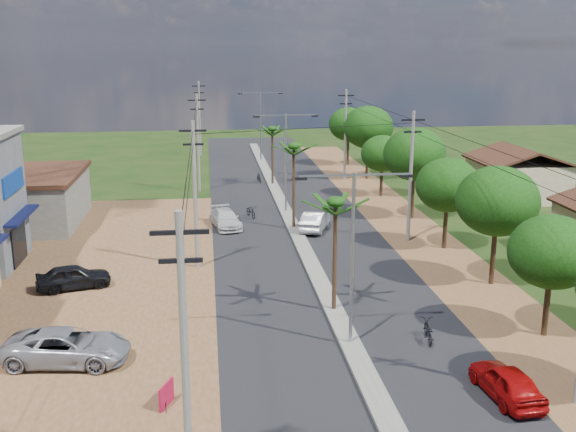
# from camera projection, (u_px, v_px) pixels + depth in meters

# --- Properties ---
(ground) EXTENTS (160.00, 160.00, 0.00)m
(ground) POSITION_uv_depth(u_px,v_px,m) (350.00, 346.00, 30.62)
(ground) COLOR black
(ground) RESTS_ON ground
(road) EXTENTS (12.00, 110.00, 0.04)m
(road) POSITION_uv_depth(u_px,v_px,m) (303.00, 249.00, 45.04)
(road) COLOR black
(road) RESTS_ON ground
(median) EXTENTS (1.00, 90.00, 0.18)m
(median) POSITION_uv_depth(u_px,v_px,m) (297.00, 235.00, 47.91)
(median) COLOR #605E56
(median) RESTS_ON ground
(dirt_lot_west) EXTENTS (18.00, 46.00, 0.04)m
(dirt_lot_west) POSITION_uv_depth(u_px,v_px,m) (49.00, 296.00, 36.56)
(dirt_lot_west) COLOR brown
(dirt_lot_west) RESTS_ON ground
(dirt_shoulder_east) EXTENTS (5.00, 90.00, 0.03)m
(dirt_shoulder_east) POSITION_uv_depth(u_px,v_px,m) (426.00, 244.00, 46.03)
(dirt_shoulder_east) COLOR brown
(dirt_shoulder_east) RESTS_ON ground
(low_shed) EXTENTS (10.40, 10.40, 3.95)m
(low_shed) POSITION_uv_depth(u_px,v_px,m) (11.00, 199.00, 50.77)
(low_shed) COLOR #605E56
(low_shed) RESTS_ON ground
(house_east_far) EXTENTS (7.60, 7.50, 4.60)m
(house_east_far) POSITION_uv_depth(u_px,v_px,m) (518.00, 171.00, 59.40)
(house_east_far) COLOR tan
(house_east_far) RESTS_ON ground
(tree_east_b) EXTENTS (4.00, 4.00, 5.83)m
(tree_east_b) POSITION_uv_depth(u_px,v_px,m) (552.00, 252.00, 30.68)
(tree_east_b) COLOR black
(tree_east_b) RESTS_ON ground
(tree_east_c) EXTENTS (4.60, 4.60, 6.83)m
(tree_east_c) POSITION_uv_depth(u_px,v_px,m) (497.00, 201.00, 37.27)
(tree_east_c) COLOR black
(tree_east_c) RESTS_ON ground
(tree_east_d) EXTENTS (4.20, 4.20, 6.13)m
(tree_east_d) POSITION_uv_depth(u_px,v_px,m) (448.00, 185.00, 44.10)
(tree_east_d) COLOR black
(tree_east_d) RESTS_ON ground
(tree_east_e) EXTENTS (4.80, 4.80, 7.14)m
(tree_east_e) POSITION_uv_depth(u_px,v_px,m) (414.00, 154.00, 51.63)
(tree_east_e) COLOR black
(tree_east_e) RESTS_ON ground
(tree_east_f) EXTENTS (3.80, 3.80, 5.52)m
(tree_east_f) POSITION_uv_depth(u_px,v_px,m) (382.00, 154.00, 59.57)
(tree_east_f) COLOR black
(tree_east_f) RESTS_ON ground
(tree_east_g) EXTENTS (5.00, 5.00, 7.38)m
(tree_east_g) POSITION_uv_depth(u_px,v_px,m) (368.00, 127.00, 67.00)
(tree_east_g) COLOR black
(tree_east_g) RESTS_ON ground
(tree_east_h) EXTENTS (4.40, 4.40, 6.52)m
(tree_east_h) POSITION_uv_depth(u_px,v_px,m) (348.00, 124.00, 74.81)
(tree_east_h) COLOR black
(tree_east_h) RESTS_ON ground
(palm_median_near) EXTENTS (2.00, 2.00, 6.15)m
(palm_median_near) POSITION_uv_depth(u_px,v_px,m) (336.00, 207.00, 33.09)
(palm_median_near) COLOR black
(palm_median_near) RESTS_ON ground
(palm_median_mid) EXTENTS (2.00, 2.00, 6.55)m
(palm_median_mid) POSITION_uv_depth(u_px,v_px,m) (294.00, 150.00, 48.39)
(palm_median_mid) COLOR black
(palm_median_mid) RESTS_ON ground
(palm_median_far) EXTENTS (2.00, 2.00, 5.85)m
(palm_median_far) POSITION_uv_depth(u_px,v_px,m) (272.00, 131.00, 63.93)
(palm_median_far) COLOR black
(palm_median_far) RESTS_ON ground
(streetlight_near) EXTENTS (5.10, 0.18, 8.00)m
(streetlight_near) POSITION_uv_depth(u_px,v_px,m) (353.00, 245.00, 29.43)
(streetlight_near) COLOR gray
(streetlight_near) RESTS_ON ground
(streetlight_mid) EXTENTS (5.10, 0.18, 8.00)m
(streetlight_mid) POSITION_uv_depth(u_px,v_px,m) (286.00, 154.00, 53.47)
(streetlight_mid) COLOR gray
(streetlight_mid) RESTS_ON ground
(streetlight_far) EXTENTS (5.10, 0.18, 8.00)m
(streetlight_far) POSITION_uv_depth(u_px,v_px,m) (260.00, 120.00, 77.51)
(streetlight_far) COLOR gray
(streetlight_far) RESTS_ON ground
(utility_pole_w_a) EXTENTS (1.60, 0.24, 9.00)m
(utility_pole_w_a) POSITION_uv_depth(u_px,v_px,m) (185.00, 356.00, 19.01)
(utility_pole_w_a) COLOR #605E56
(utility_pole_w_a) RESTS_ON ground
(utility_pole_w_b) EXTENTS (1.60, 0.24, 9.00)m
(utility_pole_w_b) POSITION_uv_depth(u_px,v_px,m) (195.00, 192.00, 40.16)
(utility_pole_w_b) COLOR #605E56
(utility_pole_w_b) RESTS_ON ground
(utility_pole_w_c) EXTENTS (1.60, 0.24, 9.00)m
(utility_pole_w_c) POSITION_uv_depth(u_px,v_px,m) (198.00, 141.00, 61.32)
(utility_pole_w_c) COLOR #605E56
(utility_pole_w_c) RESTS_ON ground
(utility_pole_w_d) EXTENTS (1.60, 0.24, 9.00)m
(utility_pole_w_d) POSITION_uv_depth(u_px,v_px,m) (200.00, 117.00, 81.51)
(utility_pole_w_d) COLOR #605E56
(utility_pole_w_d) RESTS_ON ground
(utility_pole_e_b) EXTENTS (1.60, 0.24, 9.00)m
(utility_pole_e_b) POSITION_uv_depth(u_px,v_px,m) (411.00, 174.00, 45.70)
(utility_pole_e_b) COLOR #605E56
(utility_pole_e_b) RESTS_ON ground
(utility_pole_e_c) EXTENTS (1.60, 0.24, 9.00)m
(utility_pole_e_c) POSITION_uv_depth(u_px,v_px,m) (345.00, 133.00, 66.85)
(utility_pole_e_c) COLOR #605E56
(utility_pole_e_c) RESTS_ON ground
(car_red_near) EXTENTS (1.92, 4.01, 1.32)m
(car_red_near) POSITION_uv_depth(u_px,v_px,m) (507.00, 383.00, 25.91)
(car_red_near) COLOR #8C0707
(car_red_near) RESTS_ON ground
(car_silver_mid) EXTENTS (2.97, 4.62, 1.44)m
(car_silver_mid) POSITION_uv_depth(u_px,v_px,m) (315.00, 221.00, 49.31)
(car_silver_mid) COLOR gray
(car_silver_mid) RESTS_ON ground
(car_white_far) EXTENTS (2.61, 4.71, 1.29)m
(car_white_far) POSITION_uv_depth(u_px,v_px,m) (225.00, 219.00, 50.09)
(car_white_far) COLOR #ADAEA9
(car_white_far) RESTS_ON ground
(car_parked_silver) EXTENTS (5.56, 3.10, 1.47)m
(car_parked_silver) POSITION_uv_depth(u_px,v_px,m) (67.00, 347.00, 28.76)
(car_parked_silver) COLOR gray
(car_parked_silver) RESTS_ON ground
(car_parked_dark) EXTENTS (4.31, 2.63, 1.37)m
(car_parked_dark) POSITION_uv_depth(u_px,v_px,m) (73.00, 277.00, 37.53)
(car_parked_dark) COLOR black
(car_parked_dark) RESTS_ON ground
(moto_rider_east) EXTENTS (0.92, 1.92, 0.97)m
(moto_rider_east) POSITION_uv_depth(u_px,v_px,m) (428.00, 331.00, 30.96)
(moto_rider_east) COLOR black
(moto_rider_east) RESTS_ON ground
(moto_rider_west_a) EXTENTS (1.14, 1.96, 0.97)m
(moto_rider_west_a) POSITION_uv_depth(u_px,v_px,m) (251.00, 212.00, 53.01)
(moto_rider_west_a) COLOR black
(moto_rider_west_a) RESTS_ON ground
(moto_rider_west_b) EXTENTS (0.67, 1.60, 0.93)m
(moto_rider_west_b) POSITION_uv_depth(u_px,v_px,m) (259.00, 178.00, 66.55)
(moto_rider_west_b) COLOR black
(moto_rider_west_b) RESTS_ON ground
(roadside_sign) EXTENTS (0.51, 1.10, 0.96)m
(roadside_sign) POSITION_uv_depth(u_px,v_px,m) (166.00, 395.00, 25.37)
(roadside_sign) COLOR maroon
(roadside_sign) RESTS_ON ground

